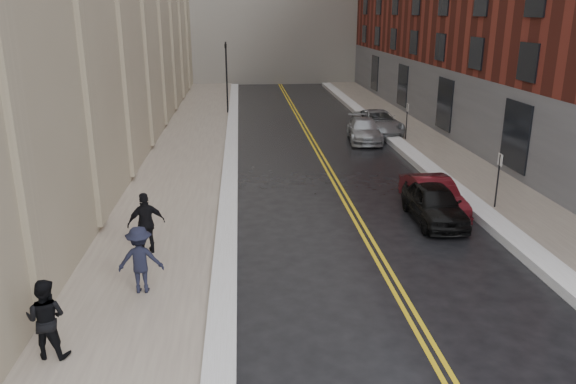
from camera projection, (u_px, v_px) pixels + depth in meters
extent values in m
plane|color=black|center=(316.00, 335.00, 13.14)|extent=(160.00, 160.00, 0.00)
cube|color=gray|center=(184.00, 162.00, 27.94)|extent=(4.00, 64.00, 0.15)
cube|color=gray|center=(448.00, 157.00, 29.01)|extent=(3.00, 64.00, 0.15)
cube|color=gold|center=(321.00, 161.00, 28.51)|extent=(0.12, 64.00, 0.01)
cube|color=gold|center=(326.00, 161.00, 28.53)|extent=(0.12, 64.00, 0.01)
cube|color=white|center=(231.00, 160.00, 28.11)|extent=(0.70, 60.80, 0.26)
cube|color=white|center=(413.00, 156.00, 28.84)|extent=(0.85, 60.80, 0.30)
cylinder|color=black|center=(227.00, 79.00, 40.60)|extent=(0.12, 0.12, 5.20)
imported|color=black|center=(226.00, 50.00, 39.99)|extent=(0.18, 0.15, 0.90)
cylinder|color=black|center=(497.00, 183.00, 21.02)|extent=(0.06, 0.06, 2.20)
cube|color=white|center=(500.00, 160.00, 20.75)|extent=(0.02, 0.35, 0.45)
cylinder|color=black|center=(406.00, 123.00, 32.41)|extent=(0.06, 0.06, 2.20)
cube|color=white|center=(408.00, 107.00, 32.13)|extent=(0.02, 0.35, 0.45)
imported|color=black|center=(434.00, 203.00, 20.08)|extent=(1.66, 4.01, 1.36)
imported|color=#470C12|center=(433.00, 196.00, 20.99)|extent=(1.60, 4.07, 1.32)
imported|color=#A3A6AA|center=(364.00, 130.00, 32.72)|extent=(2.24, 4.62, 1.30)
imported|color=#9B9FA3|center=(378.00, 122.00, 34.69)|extent=(2.50, 5.16, 1.41)
imported|color=black|center=(46.00, 319.00, 11.83)|extent=(0.96, 0.80, 1.78)
imported|color=black|center=(140.00, 260.00, 14.61)|extent=(1.19, 0.70, 1.81)
imported|color=black|center=(146.00, 223.00, 16.97)|extent=(1.22, 0.80, 1.92)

